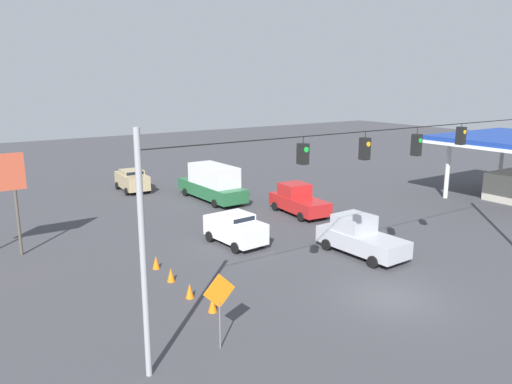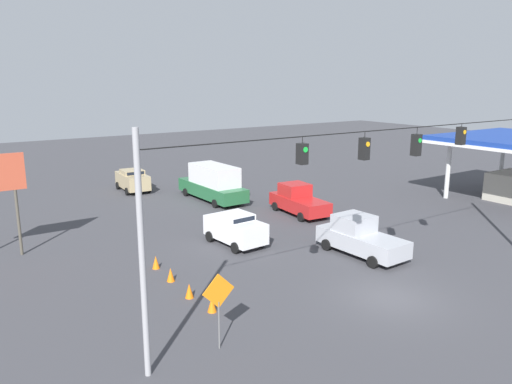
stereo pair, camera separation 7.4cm
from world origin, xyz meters
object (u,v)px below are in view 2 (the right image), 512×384
(work_zone_sign, at_px, (219,297))
(sedan_white_withflow_mid, at_px, (235,228))
(pickup_truck_silver_crossing_near, at_px, (360,237))
(pickup_truck_red_oncoming_far, at_px, (298,200))
(traffic_cone_third, at_px, (171,275))
(sedan_tan_withflow_deep, at_px, (133,180))
(traffic_cone_fourth, at_px, (156,262))
(overhead_signal_span, at_px, (390,182))
(box_truck_green_oncoming_deep, at_px, (213,183))
(traffic_cone_nearest, at_px, (212,304))
(traffic_cone_second, at_px, (189,291))

(work_zone_sign, bearing_deg, sedan_white_withflow_mid, -124.61)
(pickup_truck_silver_crossing_near, distance_m, work_zone_sign, 12.12)
(sedan_white_withflow_mid, xyz_separation_m, pickup_truck_red_oncoming_far, (-7.30, -3.24, 0.01))
(traffic_cone_third, bearing_deg, work_zone_sign, 80.28)
(sedan_tan_withflow_deep, bearing_deg, pickup_truck_silver_crossing_near, 101.55)
(pickup_truck_silver_crossing_near, bearing_deg, sedan_white_withflow_mid, -47.95)
(pickup_truck_silver_crossing_near, bearing_deg, traffic_cone_fourth, -22.89)
(overhead_signal_span, bearing_deg, traffic_cone_third, -42.67)
(sedan_tan_withflow_deep, bearing_deg, traffic_cone_fourth, 72.86)
(pickup_truck_red_oncoming_far, height_order, work_zone_sign, work_zone_sign)
(overhead_signal_span, xyz_separation_m, traffic_cone_fourth, (7.18, -8.63, -4.80))
(traffic_cone_third, height_order, work_zone_sign, work_zone_sign)
(pickup_truck_silver_crossing_near, height_order, box_truck_green_oncoming_deep, box_truck_green_oncoming_deep)
(traffic_cone_nearest, xyz_separation_m, traffic_cone_second, (0.16, -1.74, 0.00))
(sedan_white_withflow_mid, xyz_separation_m, traffic_cone_third, (5.43, 2.94, -0.64))
(traffic_cone_second, bearing_deg, sedan_white_withflow_mid, -137.37)
(traffic_cone_third, bearing_deg, overhead_signal_span, 137.33)
(pickup_truck_silver_crossing_near, height_order, work_zone_sign, work_zone_sign)
(pickup_truck_silver_crossing_near, distance_m, sedan_tan_withflow_deep, 22.75)
(traffic_cone_second, relative_size, traffic_cone_third, 1.00)
(box_truck_green_oncoming_deep, relative_size, traffic_cone_fourth, 11.06)
(overhead_signal_span, bearing_deg, pickup_truck_silver_crossing_near, -123.94)
(pickup_truck_silver_crossing_near, bearing_deg, box_truck_green_oncoming_deep, -88.25)
(sedan_white_withflow_mid, bearing_deg, traffic_cone_nearest, 51.85)
(sedan_white_withflow_mid, xyz_separation_m, traffic_cone_second, (5.53, 5.09, -0.64))
(sedan_white_withflow_mid, bearing_deg, overhead_signal_span, 100.71)
(sedan_white_withflow_mid, distance_m, work_zone_sign, 11.59)
(traffic_cone_nearest, bearing_deg, box_truck_green_oncoming_deep, -119.48)
(sedan_white_withflow_mid, height_order, traffic_cone_fourth, sedan_white_withflow_mid)
(sedan_tan_withflow_deep, bearing_deg, sedan_white_withflow_mid, 89.33)
(overhead_signal_span, bearing_deg, box_truck_green_oncoming_deep, -97.06)
(box_truck_green_oncoming_deep, height_order, traffic_cone_nearest, box_truck_green_oncoming_deep)
(traffic_cone_nearest, xyz_separation_m, traffic_cone_fourth, (-0.01, -5.84, 0.00))
(box_truck_green_oncoming_deep, bearing_deg, traffic_cone_nearest, 60.52)
(sedan_tan_withflow_deep, bearing_deg, traffic_cone_third, 74.24)
(overhead_signal_span, bearing_deg, sedan_white_withflow_mid, -79.29)
(pickup_truck_silver_crossing_near, bearing_deg, traffic_cone_third, -12.88)
(box_truck_green_oncoming_deep, xyz_separation_m, work_zone_sign, (10.84, 19.74, 0.58))
(overhead_signal_span, bearing_deg, traffic_cone_second, -31.65)
(pickup_truck_silver_crossing_near, bearing_deg, overhead_signal_span, 56.06)
(traffic_cone_fourth, bearing_deg, sedan_white_withflow_mid, -169.44)
(traffic_cone_nearest, xyz_separation_m, work_zone_sign, (1.19, 2.67, 1.66))
(traffic_cone_second, bearing_deg, work_zone_sign, 76.91)
(pickup_truck_red_oncoming_far, xyz_separation_m, traffic_cone_nearest, (12.67, 10.07, -0.64))
(sedan_tan_withflow_deep, xyz_separation_m, traffic_cone_nearest, (5.57, 23.86, -0.65))
(traffic_cone_fourth, bearing_deg, box_truck_green_oncoming_deep, -130.64)
(traffic_cone_second, bearing_deg, overhead_signal_span, 148.35)
(pickup_truck_red_oncoming_far, distance_m, traffic_cone_nearest, 16.20)
(pickup_truck_silver_crossing_near, distance_m, traffic_cone_nearest, 10.27)
(sedan_tan_withflow_deep, distance_m, work_zone_sign, 27.39)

